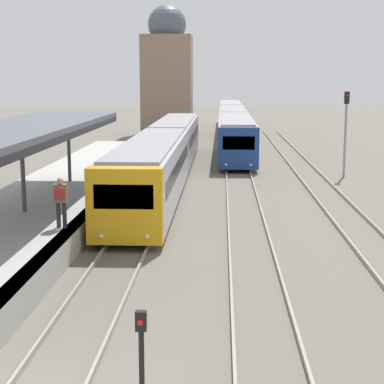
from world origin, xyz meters
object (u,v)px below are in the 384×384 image
at_px(train_near, 166,151).
at_px(train_far, 233,121).
at_px(signal_mast_far, 346,124).
at_px(person_on_platform, 61,198).
at_px(signal_post_near, 141,345).

relative_size(train_near, train_far, 0.67).
bearing_deg(signal_mast_far, train_near, -172.56).
height_order(person_on_platform, signal_post_near, person_on_platform).
xyz_separation_m(person_on_platform, signal_post_near, (3.81, -9.55, -0.82)).
height_order(person_on_platform, train_near, train_near).
xyz_separation_m(train_near, train_far, (4.19, 25.74, -0.01)).
distance_m(train_near, train_far, 26.08).
bearing_deg(person_on_platform, signal_post_near, -68.22).
bearing_deg(train_far, signal_mast_far, -75.84).
bearing_deg(person_on_platform, signal_mast_far, 54.57).
bearing_deg(signal_post_near, person_on_platform, 111.78).
bearing_deg(signal_mast_far, person_on_platform, -125.43).
relative_size(person_on_platform, train_near, 0.05).
bearing_deg(train_near, train_far, 80.75).
xyz_separation_m(train_far, signal_mast_far, (6.16, -24.39, 1.50)).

